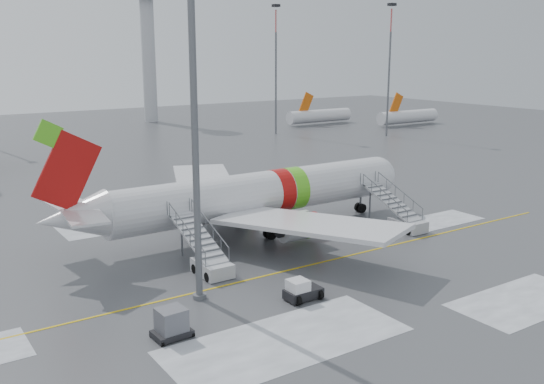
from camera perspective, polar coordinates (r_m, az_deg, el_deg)
ground at (r=45.52m, az=0.29°, el=-7.14°), size 260.00×260.00×0.00m
airliner at (r=53.09m, az=-2.05°, el=-0.33°), size 35.03×32.97×11.18m
airstair_fwd at (r=56.12m, az=12.12°, el=-2.36°), size 2.05×7.70×3.48m
airstair_aft at (r=44.61m, az=-6.12°, el=-6.20°), size 2.05×7.70×3.48m
pushback_tug at (r=39.84m, az=2.78°, el=-9.24°), size 2.46×1.85×1.40m
uld_container at (r=35.31m, az=-9.43°, el=-12.15°), size 2.16×1.63×1.71m
light_mast_near at (r=37.29m, az=-7.44°, el=11.22°), size 1.20×1.20×28.43m
control_tower at (r=141.11m, az=-11.62°, el=14.09°), size 6.40×6.40×30.00m
light_mast_far_ne at (r=117.60m, az=0.37°, el=12.20°), size 1.20×1.20×24.25m
light_mast_far_e at (r=116.89m, az=11.00°, el=11.96°), size 1.20×1.20×24.25m
distant_aircraft at (r=132.62m, az=7.27°, el=6.21°), size 35.00×18.00×8.00m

